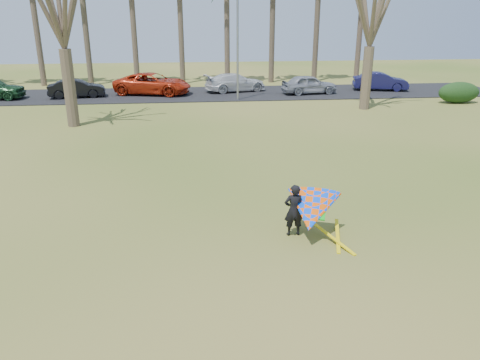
{
  "coord_description": "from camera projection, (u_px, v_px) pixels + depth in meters",
  "views": [
    {
      "loc": [
        -1.48,
        -11.67,
        6.05
      ],
      "look_at": [
        0.0,
        2.0,
        1.1
      ],
      "focal_mm": 35.0,
      "sensor_mm": 36.0,
      "label": 1
    }
  ],
  "objects": [
    {
      "name": "kite_flyer",
      "position": [
        310.0,
        210.0,
        13.02
      ],
      "size": [
        2.13,
        2.39,
        2.02
      ],
      "color": "black",
      "rests_on": "ground"
    },
    {
      "name": "ground",
      "position": [
        248.0,
        241.0,
        13.11
      ],
      "size": [
        100.0,
        100.0,
        0.0
      ],
      "primitive_type": "plane",
      "color": "#2E5713",
      "rests_on": "ground"
    },
    {
      "name": "car_4",
      "position": [
        309.0,
        84.0,
        36.14
      ],
      "size": [
        4.41,
        2.24,
        1.44
      ],
      "primitive_type": "imported",
      "rotation": [
        0.0,
        0.0,
        1.7
      ],
      "color": "gray",
      "rests_on": "parking_strip"
    },
    {
      "name": "parking_strip",
      "position": [
        208.0,
        94.0,
        36.49
      ],
      "size": [
        46.0,
        7.0,
        0.06
      ],
      "primitive_type": "cube",
      "color": "black",
      "rests_on": "ground"
    },
    {
      "name": "hedge_near",
      "position": [
        459.0,
        92.0,
        32.71
      ],
      "size": [
        2.95,
        1.34,
        1.47
      ],
      "primitive_type": "ellipsoid",
      "color": "black",
      "rests_on": "ground"
    },
    {
      "name": "car_3",
      "position": [
        235.0,
        82.0,
        37.2
      ],
      "size": [
        5.21,
        3.22,
        1.41
      ],
      "primitive_type": "imported",
      "rotation": [
        0.0,
        0.0,
        1.85
      ],
      "color": "silver",
      "rests_on": "parking_strip"
    },
    {
      "name": "streetlight",
      "position": [
        240.0,
        36.0,
        32.4
      ],
      "size": [
        2.28,
        0.18,
        8.0
      ],
      "color": "gray",
      "rests_on": "ground"
    },
    {
      "name": "car_2",
      "position": [
        153.0,
        84.0,
        35.85
      ],
      "size": [
        6.3,
        4.11,
        1.61
      ],
      "primitive_type": "imported",
      "rotation": [
        0.0,
        0.0,
        1.3
      ],
      "color": "#B8290E",
      "rests_on": "parking_strip"
    },
    {
      "name": "bare_tree_right",
      "position": [
        373.0,
        3.0,
        28.74
      ],
      "size": [
        6.27,
        6.27,
        9.21
      ],
      "color": "brown",
      "rests_on": "ground"
    },
    {
      "name": "car_5",
      "position": [
        380.0,
        81.0,
        37.73
      ],
      "size": [
        4.54,
        2.45,
        1.42
      ],
      "primitive_type": "imported",
      "rotation": [
        0.0,
        0.0,
        1.34
      ],
      "color": "#171643",
      "rests_on": "parking_strip"
    },
    {
      "name": "car_1",
      "position": [
        77.0,
        88.0,
        34.58
      ],
      "size": [
        4.22,
        2.0,
        1.33
      ],
      "primitive_type": "imported",
      "rotation": [
        0.0,
        0.0,
        1.72
      ],
      "color": "black",
      "rests_on": "parking_strip"
    }
  ]
}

